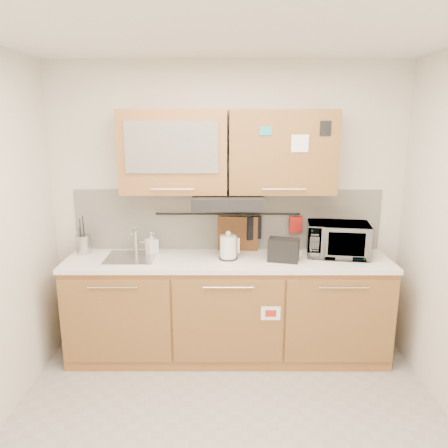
{
  "coord_description": "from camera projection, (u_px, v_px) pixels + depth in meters",
  "views": [
    {
      "loc": [
        -0.03,
        -2.43,
        2.1
      ],
      "look_at": [
        -0.03,
        1.05,
        1.26
      ],
      "focal_mm": 35.0,
      "sensor_mm": 36.0,
      "label": 1
    }
  ],
  "objects": [
    {
      "name": "ceiling",
      "position": [
        230.0,
        20.0,
        2.25
      ],
      "size": [
        3.2,
        3.2,
        0.0
      ],
      "primitive_type": "plane",
      "rotation": [
        3.14,
        0.0,
        0.0
      ],
      "color": "white",
      "rests_on": "wall_back"
    },
    {
      "name": "wall_back",
      "position": [
        228.0,
        209.0,
        4.01
      ],
      "size": [
        3.2,
        0.0,
        3.2
      ],
      "primitive_type": "plane",
      "rotation": [
        1.57,
        0.0,
        0.0
      ],
      "color": "silver",
      "rests_on": "ground"
    },
    {
      "name": "base_cabinet",
      "position": [
        228.0,
        313.0,
        3.92
      ],
      "size": [
        2.8,
        0.64,
        0.88
      ],
      "color": "#A06638",
      "rests_on": "floor"
    },
    {
      "name": "countertop",
      "position": [
        228.0,
        261.0,
        3.8
      ],
      "size": [
        2.82,
        0.62,
        0.04
      ],
      "primitive_type": "cube",
      "color": "white",
      "rests_on": "base_cabinet"
    },
    {
      "name": "backsplash",
      "position": [
        228.0,
        219.0,
        4.02
      ],
      "size": [
        2.8,
        0.02,
        0.56
      ],
      "primitive_type": "cube",
      "color": "silver",
      "rests_on": "countertop"
    },
    {
      "name": "upper_cabinets",
      "position": [
        227.0,
        152.0,
        3.71
      ],
      "size": [
        1.82,
        0.37,
        0.7
      ],
      "color": "#A06638",
      "rests_on": "wall_back"
    },
    {
      "name": "range_hood",
      "position": [
        228.0,
        201.0,
        3.74
      ],
      "size": [
        0.6,
        0.46,
        0.1
      ],
      "primitive_type": "cube",
      "color": "black",
      "rests_on": "upper_cabinets"
    },
    {
      "name": "sink",
      "position": [
        131.0,
        257.0,
        3.82
      ],
      "size": [
        0.42,
        0.4,
        0.26
      ],
      "color": "silver",
      "rests_on": "countertop"
    },
    {
      "name": "utensil_rail",
      "position": [
        228.0,
        214.0,
        3.97
      ],
      "size": [
        1.3,
        0.02,
        0.02
      ],
      "primitive_type": "cylinder",
      "rotation": [
        0.0,
        1.57,
        0.0
      ],
      "color": "black",
      "rests_on": "backsplash"
    },
    {
      "name": "utensil_crock",
      "position": [
        84.0,
        244.0,
        3.93
      ],
      "size": [
        0.17,
        0.17,
        0.34
      ],
      "rotation": [
        0.0,
        0.0,
        -0.28
      ],
      "color": "#A9A8AD",
      "rests_on": "countertop"
    },
    {
      "name": "kettle",
      "position": [
        228.0,
        248.0,
        3.77
      ],
      "size": [
        0.19,
        0.18,
        0.25
      ],
      "rotation": [
        0.0,
        0.0,
        0.33
      ],
      "color": "silver",
      "rests_on": "countertop"
    },
    {
      "name": "toaster",
      "position": [
        284.0,
        250.0,
        3.71
      ],
      "size": [
        0.29,
        0.21,
        0.19
      ],
      "rotation": [
        0.0,
        0.0,
        -0.24
      ],
      "color": "black",
      "rests_on": "countertop"
    },
    {
      "name": "microwave",
      "position": [
        338.0,
        239.0,
        3.85
      ],
      "size": [
        0.58,
        0.44,
        0.29
      ],
      "primitive_type": "imported",
      "rotation": [
        0.0,
        0.0,
        -0.16
      ],
      "color": "#999999",
      "rests_on": "countertop"
    },
    {
      "name": "soap_bottle",
      "position": [
        152.0,
        243.0,
        3.91
      ],
      "size": [
        0.13,
        0.13,
        0.2
      ],
      "primitive_type": "imported",
      "rotation": [
        0.0,
        0.0,
        0.69
      ],
      "color": "#999999",
      "rests_on": "countertop"
    },
    {
      "name": "cutting_board",
      "position": [
        238.0,
        240.0,
        4.01
      ],
      "size": [
        0.37,
        0.05,
        0.45
      ],
      "primitive_type": "cube",
      "rotation": [
        0.0,
        0.0,
        -0.07
      ],
      "color": "brown",
      "rests_on": "utensil_rail"
    },
    {
      "name": "oven_mitt",
      "position": [
        240.0,
        226.0,
        3.98
      ],
      "size": [
        0.11,
        0.03,
        0.18
      ],
      "primitive_type": "cube",
      "rotation": [
        0.0,
        0.0,
        -0.06
      ],
      "color": "#21539B",
      "rests_on": "utensil_rail"
    },
    {
      "name": "dark_pouch",
      "position": [
        254.0,
        228.0,
        3.99
      ],
      "size": [
        0.14,
        0.09,
        0.21
      ],
      "primitive_type": "cube",
      "rotation": [
        0.0,
        0.0,
        0.42
      ],
      "color": "black",
      "rests_on": "utensil_rail"
    },
    {
      "name": "pot_holder",
      "position": [
        296.0,
        225.0,
        3.98
      ],
      "size": [
        0.12,
        0.05,
        0.15
      ],
      "primitive_type": "cube",
      "rotation": [
        0.0,
        0.0,
        0.28
      ],
      "color": "#AD1B17",
      "rests_on": "utensil_rail"
    }
  ]
}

